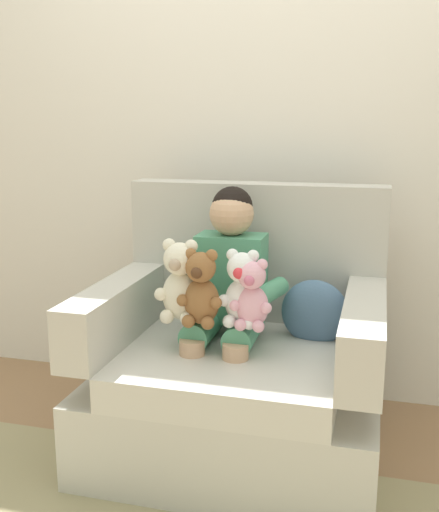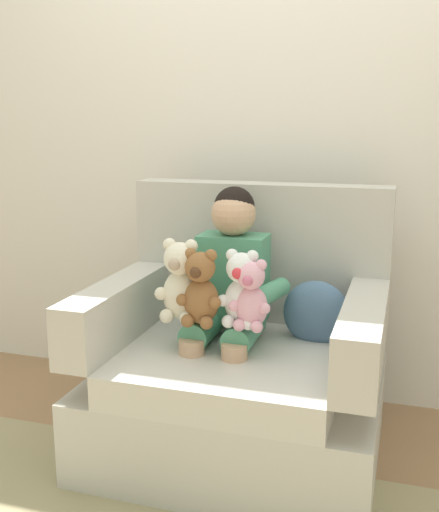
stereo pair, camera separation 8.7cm
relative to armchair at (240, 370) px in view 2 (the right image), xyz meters
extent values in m
plane|color=#936D4C|center=(0.00, -0.05, -0.33)|extent=(8.00, 8.00, 0.00)
cube|color=silver|center=(0.00, 0.63, 0.97)|extent=(6.00, 0.10, 2.60)
cube|color=#BCB7AD|center=(0.00, -0.05, -0.16)|extent=(1.06, 0.86, 0.33)
cube|color=beige|center=(0.00, -0.12, 0.06)|extent=(0.78, 0.72, 0.12)
cube|color=#BCB7AD|center=(0.00, 0.31, 0.40)|extent=(1.06, 0.14, 0.57)
cube|color=#BCB7AD|center=(-0.46, -0.12, 0.23)|extent=(0.14, 0.72, 0.22)
cube|color=#BCB7AD|center=(0.46, -0.12, 0.23)|extent=(0.14, 0.72, 0.22)
cube|color=#4C9370|center=(-0.05, 0.08, 0.34)|extent=(0.26, 0.16, 0.34)
sphere|color=tan|center=(-0.05, 0.08, 0.59)|extent=(0.17, 0.17, 0.17)
sphere|color=black|center=(-0.05, 0.09, 0.62)|extent=(0.16, 0.16, 0.16)
cylinder|color=#4C9370|center=(-0.13, -0.05, 0.17)|extent=(0.11, 0.26, 0.11)
cylinder|color=tan|center=(-0.13, -0.18, 0.02)|extent=(0.09, 0.09, 0.30)
cylinder|color=#4C9370|center=(0.03, -0.05, 0.17)|extent=(0.11, 0.26, 0.11)
cylinder|color=tan|center=(0.03, -0.18, 0.02)|extent=(0.09, 0.09, 0.30)
cylinder|color=#4C9370|center=(-0.21, -0.04, 0.32)|extent=(0.13, 0.27, 0.07)
cylinder|color=#4C9370|center=(0.11, -0.04, 0.32)|extent=(0.13, 0.27, 0.07)
ellipsoid|color=#EAA8BC|center=(0.08, -0.14, 0.30)|extent=(0.12, 0.10, 0.15)
sphere|color=#EAA8BC|center=(0.08, -0.15, 0.42)|extent=(0.10, 0.10, 0.10)
sphere|color=#CC6684|center=(0.08, -0.19, 0.41)|extent=(0.04, 0.04, 0.04)
sphere|color=#EAA8BC|center=(0.04, -0.14, 0.46)|extent=(0.04, 0.04, 0.04)
sphere|color=#EAA8BC|center=(0.02, -0.17, 0.31)|extent=(0.04, 0.04, 0.04)
sphere|color=#EAA8BC|center=(0.05, -0.18, 0.25)|extent=(0.04, 0.04, 0.04)
sphere|color=#EAA8BC|center=(0.11, -0.14, 0.46)|extent=(0.04, 0.04, 0.04)
sphere|color=#EAA8BC|center=(0.13, -0.17, 0.31)|extent=(0.04, 0.04, 0.04)
sphere|color=#EAA8BC|center=(0.11, -0.18, 0.25)|extent=(0.04, 0.04, 0.04)
ellipsoid|color=white|center=(0.04, -0.11, 0.31)|extent=(0.13, 0.11, 0.17)
sphere|color=white|center=(0.04, -0.13, 0.44)|extent=(0.11, 0.11, 0.11)
sphere|color=#DB333D|center=(0.04, -0.17, 0.43)|extent=(0.04, 0.04, 0.04)
sphere|color=white|center=(0.00, -0.12, 0.48)|extent=(0.04, 0.04, 0.04)
sphere|color=white|center=(-0.02, -0.15, 0.32)|extent=(0.04, 0.04, 0.04)
sphere|color=white|center=(0.00, -0.16, 0.25)|extent=(0.05, 0.05, 0.05)
sphere|color=white|center=(0.07, -0.12, 0.48)|extent=(0.04, 0.04, 0.04)
sphere|color=white|center=(0.10, -0.15, 0.32)|extent=(0.04, 0.04, 0.04)
sphere|color=white|center=(0.07, -0.16, 0.25)|extent=(0.05, 0.05, 0.05)
ellipsoid|color=brown|center=(-0.10, -0.15, 0.31)|extent=(0.13, 0.11, 0.17)
sphere|color=brown|center=(-0.10, -0.16, 0.44)|extent=(0.11, 0.11, 0.11)
sphere|color=#4C2D19|center=(-0.10, -0.21, 0.43)|extent=(0.04, 0.04, 0.04)
sphere|color=brown|center=(-0.14, -0.16, 0.48)|extent=(0.04, 0.04, 0.04)
sphere|color=brown|center=(-0.16, -0.18, 0.32)|extent=(0.04, 0.04, 0.04)
sphere|color=brown|center=(-0.14, -0.20, 0.25)|extent=(0.05, 0.05, 0.05)
sphere|color=brown|center=(-0.07, -0.16, 0.48)|extent=(0.04, 0.04, 0.04)
sphere|color=brown|center=(-0.04, -0.18, 0.32)|extent=(0.04, 0.04, 0.04)
sphere|color=brown|center=(-0.07, -0.20, 0.25)|extent=(0.05, 0.05, 0.05)
ellipsoid|color=silver|center=(-0.19, -0.12, 0.32)|extent=(0.14, 0.12, 0.18)
sphere|color=silver|center=(-0.19, -0.14, 0.46)|extent=(0.12, 0.12, 0.12)
sphere|color=tan|center=(-0.19, -0.19, 0.45)|extent=(0.04, 0.04, 0.04)
sphere|color=silver|center=(-0.23, -0.13, 0.51)|extent=(0.05, 0.05, 0.05)
sphere|color=silver|center=(-0.26, -0.16, 0.33)|extent=(0.05, 0.05, 0.05)
sphere|color=silver|center=(-0.23, -0.18, 0.25)|extent=(0.05, 0.05, 0.05)
sphere|color=silver|center=(-0.15, -0.13, 0.51)|extent=(0.05, 0.05, 0.05)
sphere|color=silver|center=(-0.12, -0.16, 0.33)|extent=(0.05, 0.05, 0.05)
sphere|color=silver|center=(-0.15, -0.18, 0.25)|extent=(0.05, 0.05, 0.05)
ellipsoid|color=slate|center=(0.27, 0.11, 0.22)|extent=(0.27, 0.14, 0.26)
camera|label=1|loc=(0.49, -2.14, 0.94)|focal=42.69mm
camera|label=2|loc=(0.58, -2.12, 0.94)|focal=42.69mm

